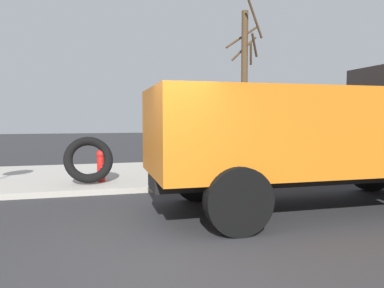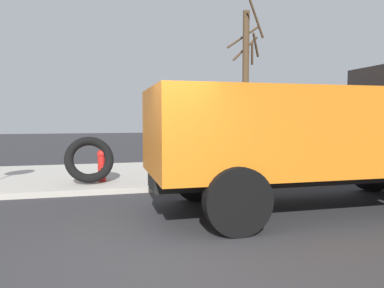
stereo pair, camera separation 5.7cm
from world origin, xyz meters
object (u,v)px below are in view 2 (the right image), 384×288
object	(u,v)px
loose_tire	(89,159)
fire_hydrant	(102,165)
dump_truck_orange	(330,130)
bare_tree	(246,83)

from	to	relation	value
loose_tire	fire_hydrant	bearing A→B (deg)	28.95
fire_hydrant	loose_tire	distance (m)	0.39
loose_tire	dump_truck_orange	size ratio (longest dim) A/B	0.18
fire_hydrant	loose_tire	world-z (taller)	loose_tire
fire_hydrant	dump_truck_orange	bearing A→B (deg)	-36.92
fire_hydrant	bare_tree	distance (m)	6.32
dump_truck_orange	bare_tree	bearing A→B (deg)	84.04
fire_hydrant	dump_truck_orange	distance (m)	5.78
fire_hydrant	bare_tree	size ratio (longest dim) A/B	0.15
dump_truck_orange	bare_tree	size ratio (longest dim) A/B	1.21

